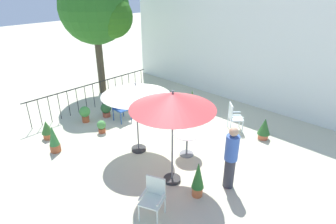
% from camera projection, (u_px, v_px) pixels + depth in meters
% --- Properties ---
extents(ground_plane, '(60.00, 60.00, 0.00)m').
position_uv_depth(ground_plane, '(158.00, 138.00, 9.17)').
color(ground_plane, beige).
extents(villa_facade, '(11.52, 0.30, 4.74)m').
position_uv_depth(villa_facade, '(240.00, 44.00, 11.24)').
color(villa_facade, white).
rests_on(villa_facade, ground).
extents(terrace_railing, '(0.03, 5.47, 1.01)m').
position_uv_depth(terrace_railing, '(93.00, 91.00, 11.15)').
color(terrace_railing, black).
rests_on(terrace_railing, ground).
extents(shade_tree, '(3.03, 2.89, 5.09)m').
position_uv_depth(shade_tree, '(96.00, 8.00, 11.41)').
color(shade_tree, '#473E2C').
rests_on(shade_tree, ground).
extents(patio_umbrella_0, '(2.01, 2.01, 2.49)m').
position_uv_depth(patio_umbrella_0, '(173.00, 102.00, 6.30)').
color(patio_umbrella_0, '#2D2D2D').
rests_on(patio_umbrella_0, ground).
extents(patio_umbrella_1, '(1.95, 1.95, 2.17)m').
position_uv_depth(patio_umbrella_1, '(136.00, 91.00, 7.73)').
color(patio_umbrella_1, '#2D2D2D').
rests_on(patio_umbrella_1, ground).
extents(cafe_table_0, '(0.76, 0.76, 0.71)m').
position_uv_depth(cafe_table_0, '(187.00, 140.00, 8.12)').
color(cafe_table_0, white).
rests_on(cafe_table_0, ground).
extents(patio_chair_0, '(0.50, 0.50, 0.87)m').
position_uv_depth(patio_chair_0, '(120.00, 107.00, 10.19)').
color(patio_chair_0, '#264B93').
rests_on(patio_chair_0, ground).
extents(patio_chair_1, '(0.65, 0.65, 0.97)m').
position_uv_depth(patio_chair_1, '(234.00, 115.00, 9.46)').
color(patio_chair_1, white).
rests_on(patio_chair_1, ground).
extents(patio_chair_2, '(0.60, 0.61, 0.92)m').
position_uv_depth(patio_chair_2, '(154.00, 195.00, 5.99)').
color(patio_chair_2, silver).
rests_on(patio_chair_2, ground).
extents(potted_plant_0, '(0.39, 0.39, 0.60)m').
position_uv_depth(potted_plant_0, '(85.00, 113.00, 10.11)').
color(potted_plant_0, '#AE512F').
rests_on(potted_plant_0, ground).
extents(potted_plant_1, '(0.30, 0.30, 0.44)m').
position_uv_depth(potted_plant_1, '(102.00, 126.00, 9.44)').
color(potted_plant_1, '#B1522F').
rests_on(potted_plant_1, ground).
extents(potted_plant_2, '(0.30, 0.30, 0.95)m').
position_uv_depth(potted_plant_2, '(198.00, 179.00, 6.54)').
color(potted_plant_2, '#C56438').
rests_on(potted_plant_2, ground).
extents(potted_plant_3, '(0.37, 0.37, 0.60)m').
position_uv_depth(potted_plant_3, '(166.00, 99.00, 11.40)').
color(potted_plant_3, '#BB5C39').
rests_on(potted_plant_3, ground).
extents(potted_plant_4, '(0.39, 0.39, 0.54)m').
position_uv_depth(potted_plant_4, '(106.00, 109.00, 10.54)').
color(potted_plant_4, '#A94E3A').
rests_on(potted_plant_4, ground).
extents(potted_plant_5, '(0.21, 0.21, 0.75)m').
position_uv_depth(potted_plant_5, '(192.00, 99.00, 11.24)').
color(potted_plant_5, '#AF532E').
rests_on(potted_plant_5, ground).
extents(potted_plant_6, '(0.31, 0.31, 0.86)m').
position_uv_depth(potted_plant_6, '(54.00, 139.00, 8.31)').
color(potted_plant_6, '#A95532').
rests_on(potted_plant_6, ground).
extents(potted_plant_7, '(0.40, 0.40, 0.73)m').
position_uv_depth(potted_plant_7, '(264.00, 128.00, 9.00)').
color(potted_plant_7, '#CD6641').
rests_on(potted_plant_7, ground).
extents(potted_plant_8, '(0.36, 0.36, 0.63)m').
position_uv_depth(potted_plant_8, '(47.00, 129.00, 9.04)').
color(potted_plant_8, '#C56338').
rests_on(potted_plant_8, ground).
extents(standing_person, '(0.45, 0.45, 1.66)m').
position_uv_depth(standing_person, '(231.00, 157.00, 6.69)').
color(standing_person, '#33333D').
rests_on(standing_person, ground).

